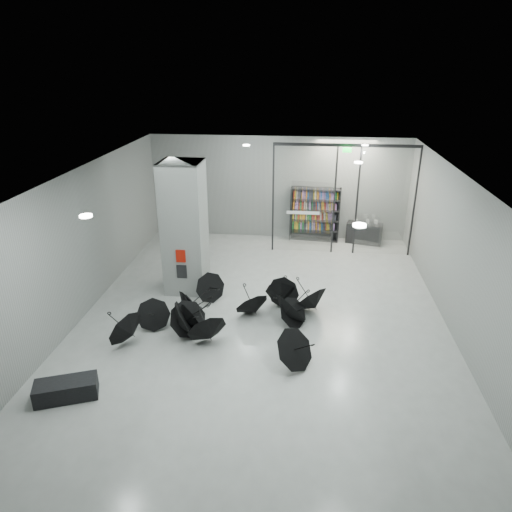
# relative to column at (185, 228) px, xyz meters

# --- Properties ---
(room) EXTENTS (14.00, 14.02, 4.01)m
(room) POSITION_rel_column_xyz_m (2.50, -2.00, 0.84)
(room) COLOR gray
(room) RESTS_ON ground
(column) EXTENTS (1.20, 1.20, 4.00)m
(column) POSITION_rel_column_xyz_m (0.00, 0.00, 0.00)
(column) COLOR slate
(column) RESTS_ON ground
(fire_cabinet) EXTENTS (0.28, 0.04, 0.38)m
(fire_cabinet) POSITION_rel_column_xyz_m (0.00, -0.62, -0.65)
(fire_cabinet) COLOR #A50A07
(fire_cabinet) RESTS_ON column
(info_panel) EXTENTS (0.30, 0.03, 0.42)m
(info_panel) POSITION_rel_column_xyz_m (0.00, -0.62, -1.15)
(info_panel) COLOR black
(info_panel) RESTS_ON column
(exit_sign) EXTENTS (0.30, 0.06, 0.15)m
(exit_sign) POSITION_rel_column_xyz_m (4.90, 3.30, 1.82)
(exit_sign) COLOR #0CE533
(exit_sign) RESTS_ON room
(glass_partition) EXTENTS (5.06, 0.08, 4.00)m
(glass_partition) POSITION_rel_column_xyz_m (4.89, 3.50, 0.18)
(glass_partition) COLOR silver
(glass_partition) RESTS_ON ground
(bench) EXTENTS (1.38, 0.97, 0.41)m
(bench) POSITION_rel_column_xyz_m (-1.33, -5.35, -1.80)
(bench) COLOR black
(bench) RESTS_ON ground
(bookshelf) EXTENTS (1.95, 0.58, 2.11)m
(bookshelf) POSITION_rel_column_xyz_m (3.97, 4.75, -0.95)
(bookshelf) COLOR black
(bookshelf) RESTS_ON ground
(shop_counter) EXTENTS (1.43, 0.83, 0.80)m
(shop_counter) POSITION_rel_column_xyz_m (5.90, 4.59, -1.60)
(shop_counter) COLOR black
(shop_counter) RESTS_ON ground
(umbrella_cluster) EXTENTS (5.99, 4.34, 1.28)m
(umbrella_cluster) POSITION_rel_column_xyz_m (1.69, -2.18, -1.69)
(umbrella_cluster) COLOR black
(umbrella_cluster) RESTS_ON ground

